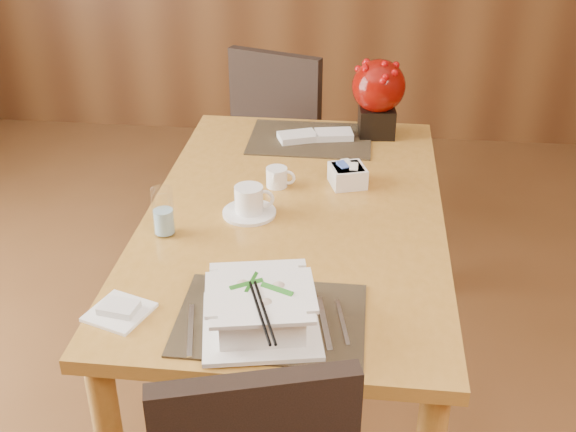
# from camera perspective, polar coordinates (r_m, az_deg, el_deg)

# --- Properties ---
(dining_table) EXTENTS (0.90, 1.50, 0.75)m
(dining_table) POSITION_cam_1_polar(r_m,az_deg,el_deg) (2.26, 0.54, -1.70)
(dining_table) COLOR #BA8333
(dining_table) RESTS_ON ground
(placemat_near) EXTENTS (0.45, 0.33, 0.01)m
(placemat_near) POSITION_cam_1_polar(r_m,az_deg,el_deg) (1.75, -1.35, -8.14)
(placemat_near) COLOR black
(placemat_near) RESTS_ON dining_table
(placemat_far) EXTENTS (0.45, 0.33, 0.01)m
(placemat_far) POSITION_cam_1_polar(r_m,az_deg,el_deg) (2.70, 1.78, 6.11)
(placemat_far) COLOR black
(placemat_far) RESTS_ON dining_table
(soup_setting) EXTENTS (0.32, 0.32, 0.11)m
(soup_setting) POSITION_cam_1_polar(r_m,az_deg,el_deg) (1.69, -2.18, -7.45)
(soup_setting) COLOR white
(soup_setting) RESTS_ON dining_table
(coffee_cup) EXTENTS (0.16, 0.16, 0.09)m
(coffee_cup) POSITION_cam_1_polar(r_m,az_deg,el_deg) (2.17, -3.10, 1.06)
(coffee_cup) COLOR white
(coffee_cup) RESTS_ON dining_table
(water_glass) EXTENTS (0.08, 0.08, 0.14)m
(water_glass) POSITION_cam_1_polar(r_m,az_deg,el_deg) (2.08, -9.84, 0.33)
(water_glass) COLOR silver
(water_glass) RESTS_ON dining_table
(creamer_jug) EXTENTS (0.10, 0.10, 0.06)m
(creamer_jug) POSITION_cam_1_polar(r_m,az_deg,el_deg) (2.34, -0.90, 3.09)
(creamer_jug) COLOR white
(creamer_jug) RESTS_ON dining_table
(sugar_caddy) EXTENTS (0.14, 0.14, 0.06)m
(sugar_caddy) POSITION_cam_1_polar(r_m,az_deg,el_deg) (2.36, 4.73, 3.20)
(sugar_caddy) COLOR white
(sugar_caddy) RESTS_ON dining_table
(berry_decor) EXTENTS (0.20, 0.20, 0.29)m
(berry_decor) POSITION_cam_1_polar(r_m,az_deg,el_deg) (2.71, 7.14, 9.61)
(berry_decor) COLOR black
(berry_decor) RESTS_ON dining_table
(napkins_far) EXTENTS (0.29, 0.17, 0.02)m
(napkins_far) POSITION_cam_1_polar(r_m,az_deg,el_deg) (2.69, 2.41, 6.38)
(napkins_far) COLOR white
(napkins_far) RESTS_ON dining_table
(bread_plate) EXTENTS (0.17, 0.17, 0.01)m
(bread_plate) POSITION_cam_1_polar(r_m,az_deg,el_deg) (1.81, -13.18, -7.41)
(bread_plate) COLOR white
(bread_plate) RESTS_ON dining_table
(far_chair) EXTENTS (0.56, 0.56, 0.94)m
(far_chair) POSITION_cam_1_polar(r_m,az_deg,el_deg) (3.31, -0.12, 6.44)
(far_chair) COLOR black
(far_chair) RESTS_ON ground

